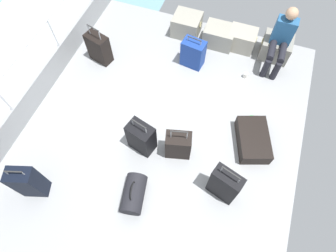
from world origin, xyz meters
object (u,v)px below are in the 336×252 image
(cargo_crate_2, at_px, (242,39))
(suitcase_2, at_px, (28,182))
(suitcase_4, at_px, (193,53))
(duffel_bag, at_px, (134,194))
(cargo_crate_0, at_px, (187,25))
(paper_cup, at_px, (246,75))
(suitcase_1, at_px, (224,185))
(suitcase_3, at_px, (253,140))
(suitcase_5, at_px, (178,145))
(cargo_crate_1, at_px, (219,36))
(cargo_crate_3, at_px, (276,47))
(suitcase_0, at_px, (99,48))
(passenger_seated, at_px, (281,39))
(suitcase_6, at_px, (141,138))

(cargo_crate_2, xyz_separation_m, suitcase_2, (-2.16, -3.77, 0.16))
(suitcase_4, height_order, duffel_bag, suitcase_4)
(cargo_crate_0, height_order, paper_cup, cargo_crate_0)
(suitcase_1, distance_m, suitcase_3, 0.99)
(suitcase_5, distance_m, duffel_bag, 0.96)
(cargo_crate_1, xyz_separation_m, paper_cup, (0.68, -0.64, -0.14))
(cargo_crate_3, relative_size, paper_cup, 5.53)
(suitcase_5, distance_m, paper_cup, 1.95)
(suitcase_0, height_order, suitcase_2, suitcase_2)
(suitcase_4, bearing_deg, suitcase_5, -79.68)
(cargo_crate_2, bearing_deg, suitcase_2, -119.76)
(cargo_crate_1, bearing_deg, suitcase_0, -150.06)
(cargo_crate_3, height_order, passenger_seated, passenger_seated)
(paper_cup, bearing_deg, suitcase_1, -87.04)
(paper_cup, bearing_deg, suitcase_0, -169.51)
(cargo_crate_3, bearing_deg, suitcase_1, -95.23)
(cargo_crate_1, xyz_separation_m, suitcase_4, (-0.32, -0.66, 0.08))
(suitcase_4, distance_m, suitcase_6, 1.90)
(suitcase_3, xyz_separation_m, duffel_bag, (-1.41, -1.42, 0.03))
(cargo_crate_3, bearing_deg, suitcase_6, -121.82)
(suitcase_3, bearing_deg, suitcase_6, -158.81)
(suitcase_2, distance_m, suitcase_5, 2.15)
(cargo_crate_1, relative_size, suitcase_0, 0.79)
(suitcase_0, bearing_deg, duffel_bag, -53.93)
(suitcase_5, height_order, duffel_bag, suitcase_5)
(cargo_crate_0, distance_m, cargo_crate_3, 1.73)
(cargo_crate_1, distance_m, passenger_seated, 1.14)
(cargo_crate_1, relative_size, suitcase_1, 0.72)
(cargo_crate_0, relative_size, suitcase_5, 0.79)
(suitcase_4, distance_m, duffel_bag, 2.68)
(cargo_crate_3, relative_size, duffel_bag, 0.95)
(suitcase_1, distance_m, suitcase_5, 0.89)
(suitcase_5, bearing_deg, suitcase_4, 100.32)
(duffel_bag, bearing_deg, cargo_crate_3, 67.36)
(suitcase_3, relative_size, suitcase_4, 1.35)
(cargo_crate_2, height_order, suitcase_5, suitcase_5)
(cargo_crate_1, height_order, duffel_bag, duffel_bag)
(paper_cup, bearing_deg, suitcase_5, -110.46)
(cargo_crate_1, height_order, paper_cup, cargo_crate_1)
(passenger_seated, bearing_deg, suitcase_4, -158.88)
(suitcase_5, bearing_deg, cargo_crate_0, 104.99)
(duffel_bag, xyz_separation_m, paper_cup, (1.04, 2.70, -0.10))
(suitcase_2, bearing_deg, suitcase_3, 32.78)
(suitcase_2, height_order, duffel_bag, suitcase_2)
(cargo_crate_2, relative_size, suitcase_5, 0.76)
(passenger_seated, bearing_deg, suitcase_1, -95.58)
(cargo_crate_3, distance_m, duffel_bag, 3.68)
(suitcase_3, bearing_deg, cargo_crate_3, 89.90)
(cargo_crate_0, distance_m, suitcase_4, 0.80)
(suitcase_6, bearing_deg, suitcase_5, 8.81)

